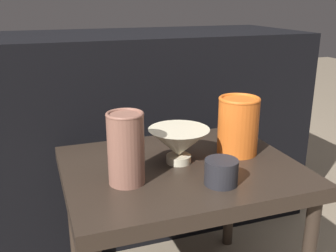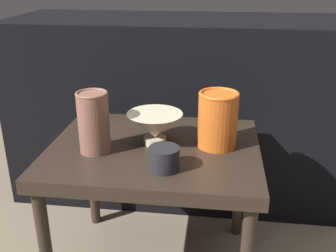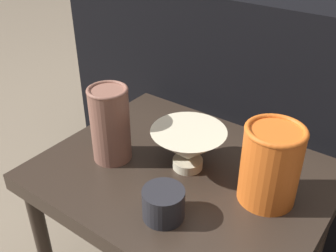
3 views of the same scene
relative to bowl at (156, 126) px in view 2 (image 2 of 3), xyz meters
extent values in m
cube|color=#2D231C|center=(0.00, -0.02, -0.08)|extent=(0.62, 0.49, 0.04)
cylinder|color=#2D231C|center=(-0.28, -0.23, -0.30)|extent=(0.04, 0.04, 0.41)
cylinder|color=#2D231C|center=(-0.28, 0.20, -0.30)|extent=(0.04, 0.04, 0.41)
cylinder|color=#2D231C|center=(0.27, 0.20, -0.30)|extent=(0.04, 0.04, 0.41)
cube|color=black|center=(0.00, 0.53, -0.13)|extent=(1.32, 0.50, 0.75)
cylinder|color=beige|center=(0.00, 0.00, -0.05)|extent=(0.07, 0.07, 0.02)
cone|color=beige|center=(0.00, 0.00, 0.00)|extent=(0.16, 0.16, 0.08)
cylinder|color=brown|center=(-0.17, -0.07, 0.03)|extent=(0.09, 0.09, 0.17)
torus|color=brown|center=(-0.17, -0.07, 0.12)|extent=(0.09, 0.09, 0.01)
cylinder|color=orange|center=(0.18, 0.01, 0.02)|extent=(0.11, 0.11, 0.16)
torus|color=orange|center=(0.18, 0.01, 0.10)|extent=(0.12, 0.12, 0.01)
cylinder|color=#232328|center=(0.04, -0.15, -0.03)|extent=(0.08, 0.08, 0.06)
camera|label=1|loc=(-0.36, -0.92, 0.37)|focal=42.00mm
camera|label=2|loc=(0.17, -1.05, 0.44)|focal=42.00mm
camera|label=3|loc=(0.38, -0.59, 0.48)|focal=42.00mm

